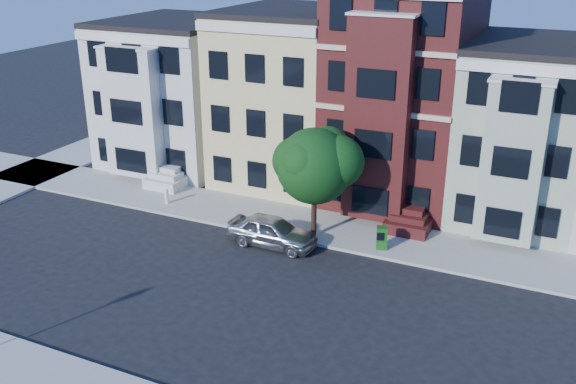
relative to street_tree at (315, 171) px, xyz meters
The scene contains 10 objects.
ground 8.01m from the street_tree, 72.22° to the right, with size 120.00×120.00×0.00m, color black.
far_sidewalk 4.29m from the street_tree, 28.13° to the left, with size 60.00×4.00×0.15m, color #9E9B93.
house_white 14.96m from the street_tree, 149.09° to the left, with size 8.00×9.00×9.00m, color silver.
house_yellow 9.17m from the street_tree, 122.09° to the left, with size 7.00×9.00×10.00m, color beige.
house_brown 8.34m from the street_tree, 74.07° to the left, with size 7.00×9.00×12.00m, color #411413.
house_green 11.63m from the street_tree, 41.44° to the left, with size 6.00×9.00×9.00m, color #A1AE95.
street_tree is the anchor object (origin of this frame).
parked_car 3.58m from the street_tree, 132.85° to the right, with size 1.79×4.45×1.52m, color #A1A3A8.
newspaper_box 4.54m from the street_tree, ahead, with size 0.51×0.45×1.13m, color #1C631B.
fire_hydrant 9.59m from the street_tree, behind, with size 0.24×0.24×0.68m, color silver.
Camera 1 is at (8.87, -20.10, 14.09)m, focal length 40.00 mm.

